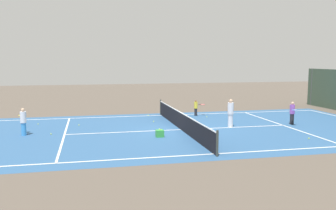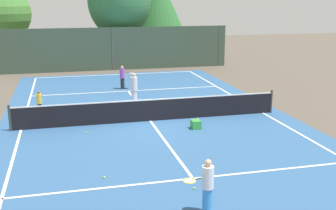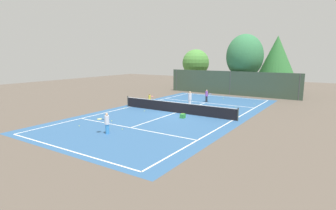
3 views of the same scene
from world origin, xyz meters
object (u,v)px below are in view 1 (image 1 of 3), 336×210
(tennis_ball_1, at_px, (148,115))
(tennis_ball_7, at_px, (38,124))
(player_1, at_px, (231,113))
(tennis_ball_3, at_px, (154,121))
(player_3, at_px, (23,121))
(player_0, at_px, (196,107))
(ball_crate, at_px, (160,133))
(tennis_ball_6, at_px, (79,125))
(player_2, at_px, (292,113))
(tennis_ball_2, at_px, (309,138))
(tennis_ball_8, at_px, (51,134))
(tennis_ball_5, at_px, (207,117))

(tennis_ball_1, relative_size, tennis_ball_7, 1.00)
(player_1, height_order, tennis_ball_3, player_1)
(player_3, distance_m, tennis_ball_3, 7.89)
(player_3, bearing_deg, player_0, 112.71)
(ball_crate, xyz_separation_m, tennis_ball_6, (-4.26, -4.15, -0.15))
(player_0, xyz_separation_m, player_3, (4.54, -10.84, 0.16))
(tennis_ball_3, distance_m, tennis_ball_7, 7.14)
(player_2, relative_size, tennis_ball_1, 21.16)
(tennis_ball_2, xyz_separation_m, tennis_ball_7, (-7.30, -13.84, 0.00))
(ball_crate, distance_m, tennis_ball_2, 7.53)
(ball_crate, height_order, tennis_ball_8, ball_crate)
(ball_crate, height_order, tennis_ball_1, ball_crate)
(player_0, height_order, tennis_ball_2, player_0)
(player_1, distance_m, tennis_ball_8, 10.20)
(tennis_ball_6, bearing_deg, tennis_ball_3, 93.33)
(ball_crate, relative_size, tennis_ball_1, 6.45)
(tennis_ball_6, relative_size, tennis_ball_7, 1.00)
(tennis_ball_7, bearing_deg, ball_crate, 51.91)
(tennis_ball_1, height_order, tennis_ball_6, same)
(player_0, height_order, tennis_ball_8, player_0)
(tennis_ball_2, distance_m, tennis_ball_8, 13.36)
(tennis_ball_2, xyz_separation_m, tennis_ball_6, (-6.37, -11.38, 0.00))
(player_0, height_order, tennis_ball_1, player_0)
(tennis_ball_3, bearing_deg, tennis_ball_1, 178.27)
(player_0, xyz_separation_m, tennis_ball_2, (8.58, 3.30, -0.56))
(player_3, height_order, tennis_ball_8, player_3)
(tennis_ball_7, bearing_deg, tennis_ball_1, 105.21)
(player_1, relative_size, tennis_ball_8, 25.15)
(tennis_ball_1, bearing_deg, player_2, 56.84)
(player_1, distance_m, tennis_ball_5, 3.84)
(player_3, distance_m, tennis_ball_8, 1.55)
(player_3, bearing_deg, player_2, 89.71)
(player_2, relative_size, tennis_ball_7, 21.16)
(player_2, relative_size, tennis_ball_3, 21.16)
(tennis_ball_3, height_order, tennis_ball_6, same)
(player_0, bearing_deg, player_1, 8.61)
(tennis_ball_2, bearing_deg, tennis_ball_8, -107.11)
(player_2, relative_size, tennis_ball_8, 21.16)
(player_1, height_order, tennis_ball_1, player_1)
(player_3, bearing_deg, tennis_ball_5, 107.91)
(player_3, height_order, tennis_ball_6, player_3)
(tennis_ball_5, distance_m, tennis_ball_7, 11.04)
(tennis_ball_5, bearing_deg, tennis_ball_7, -87.91)
(tennis_ball_2, bearing_deg, ball_crate, -106.32)
(player_0, bearing_deg, tennis_ball_1, -101.39)
(player_0, distance_m, tennis_ball_5, 1.15)
(player_0, relative_size, tennis_ball_5, 17.20)
(ball_crate, distance_m, tennis_ball_5, 7.13)
(ball_crate, xyz_separation_m, tennis_ball_7, (-5.18, -6.61, -0.15))
(player_0, bearing_deg, tennis_ball_5, 29.60)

